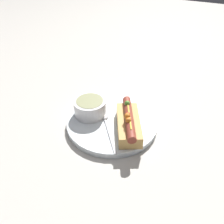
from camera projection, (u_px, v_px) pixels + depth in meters
The scene contains 5 objects.
ground_plane at pixel (112, 124), 0.70m from camera, with size 4.00×4.00×0.00m, color #BCB7AD.
dinner_plate at pixel (112, 122), 0.69m from camera, with size 0.29×0.29×0.02m.
hot_dog at pixel (129, 123), 0.64m from camera, with size 0.17×0.14×0.07m.
soup_bowl at pixel (90, 107), 0.70m from camera, with size 0.10×0.10×0.05m.
spoon at pixel (106, 122), 0.67m from camera, with size 0.15×0.13×0.01m.
Camera 1 is at (-0.46, -0.25, 0.46)m, focal length 35.00 mm.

